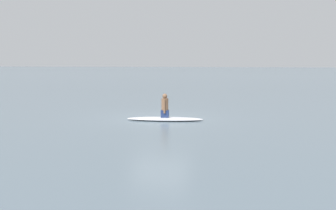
{
  "coord_description": "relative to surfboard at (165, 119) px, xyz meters",
  "views": [
    {
      "loc": [
        15.01,
        4.62,
        2.3
      ],
      "look_at": [
        0.43,
        0.48,
        0.62
      ],
      "focal_mm": 40.66,
      "sensor_mm": 36.0,
      "label": 1
    }
  ],
  "objects": [
    {
      "name": "person_paddler",
      "position": [
        -0.0,
        0.0,
        0.5
      ],
      "size": [
        0.42,
        0.36,
        0.95
      ],
      "rotation": [
        0.0,
        0.0,
        -1.38
      ],
      "color": "navy",
      "rests_on": "surfboard"
    },
    {
      "name": "surfboard",
      "position": [
        0.0,
        0.0,
        0.0
      ],
      "size": [
        1.36,
        3.16,
        0.13
      ],
      "primitive_type": "ellipsoid",
      "rotation": [
        0.0,
        0.0,
        -1.38
      ],
      "color": "white",
      "rests_on": "ground"
    },
    {
      "name": "ground_plane",
      "position": [
        -0.51,
        -0.37,
        -0.07
      ],
      "size": [
        400.0,
        400.0,
        0.0
      ],
      "primitive_type": "plane",
      "color": "slate"
    }
  ]
}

